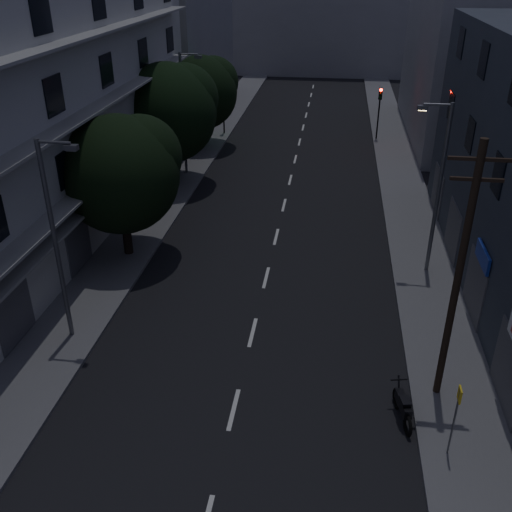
# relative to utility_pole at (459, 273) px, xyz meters

# --- Properties ---
(ground) EXTENTS (160.00, 160.00, 0.00)m
(ground) POSITION_rel_utility_pole_xyz_m (-6.89, 16.77, -4.87)
(ground) COLOR black
(ground) RESTS_ON ground
(sidewalk_left) EXTENTS (3.00, 90.00, 0.15)m
(sidewalk_left) POSITION_rel_utility_pole_xyz_m (-14.39, 16.77, -4.79)
(sidewalk_left) COLOR #565659
(sidewalk_left) RESTS_ON ground
(sidewalk_right) EXTENTS (3.00, 90.00, 0.15)m
(sidewalk_right) POSITION_rel_utility_pole_xyz_m (0.61, 16.77, -4.79)
(sidewalk_right) COLOR #565659
(sidewalk_right) RESTS_ON ground
(lane_markings) EXTENTS (0.15, 60.50, 0.01)m
(lane_markings) POSITION_rel_utility_pole_xyz_m (-6.89, 23.02, -4.86)
(lane_markings) COLOR beige
(lane_markings) RESTS_ON ground
(building_left) EXTENTS (7.00, 36.00, 14.00)m
(building_left) POSITION_rel_utility_pole_xyz_m (-18.86, 9.77, 2.13)
(building_left) COLOR #A9A9A4
(building_left) RESTS_ON ground
(building_far_left) EXTENTS (6.00, 20.00, 16.00)m
(building_far_left) POSITION_rel_utility_pole_xyz_m (-18.89, 39.77, 3.13)
(building_far_left) COLOR slate
(building_far_left) RESTS_ON ground
(building_far_right) EXTENTS (6.00, 20.00, 13.00)m
(building_far_right) POSITION_rel_utility_pole_xyz_m (5.11, 33.77, 1.63)
(building_far_right) COLOR slate
(building_far_right) RESTS_ON ground
(building_far_end) EXTENTS (24.00, 8.00, 10.00)m
(building_far_end) POSITION_rel_utility_pole_xyz_m (-6.89, 61.77, 0.13)
(building_far_end) COLOR slate
(building_far_end) RESTS_ON ground
(tree_near) EXTENTS (5.71, 5.71, 7.05)m
(tree_near) POSITION_rel_utility_pole_xyz_m (-14.06, 8.66, -0.31)
(tree_near) COLOR black
(tree_near) RESTS_ON sidewalk_left
(tree_mid) EXTENTS (6.27, 6.27, 7.72)m
(tree_mid) POSITION_rel_utility_pole_xyz_m (-14.62, 19.05, 0.10)
(tree_mid) COLOR black
(tree_mid) RESTS_ON sidewalk_left
(tree_far) EXTENTS (5.57, 5.57, 6.89)m
(tree_far) POSITION_rel_utility_pole_xyz_m (-14.38, 27.49, -0.40)
(tree_far) COLOR black
(tree_far) RESTS_ON sidewalk_left
(traffic_signal_far_right) EXTENTS (0.28, 0.37, 4.10)m
(traffic_signal_far_right) POSITION_rel_utility_pole_xyz_m (-0.63, 31.10, -1.77)
(traffic_signal_far_right) COLOR black
(traffic_signal_far_right) RESTS_ON sidewalk_right
(traffic_signal_far_left) EXTENTS (0.28, 0.37, 4.10)m
(traffic_signal_far_left) POSITION_rel_utility_pole_xyz_m (-13.44, 31.04, -1.77)
(traffic_signal_far_left) COLOR black
(traffic_signal_far_left) RESTS_ON sidewalk_left
(street_lamp_left_near) EXTENTS (1.51, 0.25, 8.00)m
(street_lamp_left_near) POSITION_rel_utility_pole_xyz_m (-13.91, 1.47, -0.27)
(street_lamp_left_near) COLOR #585A60
(street_lamp_left_near) RESTS_ON sidewalk_left
(street_lamp_right) EXTENTS (1.51, 0.25, 8.00)m
(street_lamp_right) POSITION_rel_utility_pole_xyz_m (0.61, 8.89, -0.27)
(street_lamp_right) COLOR slate
(street_lamp_right) RESTS_ON sidewalk_right
(street_lamp_left_far) EXTENTS (1.51, 0.25, 8.00)m
(street_lamp_left_far) POSITION_rel_utility_pole_xyz_m (-14.07, 20.91, -0.27)
(street_lamp_left_far) COLOR #5A5B62
(street_lamp_left_far) RESTS_ON sidewalk_left
(utility_pole) EXTENTS (1.80, 0.24, 9.00)m
(utility_pole) POSITION_rel_utility_pole_xyz_m (0.00, 0.00, 0.00)
(utility_pole) COLOR black
(utility_pole) RESTS_ON sidewalk_right
(bus_stop_sign) EXTENTS (0.06, 0.35, 2.52)m
(bus_stop_sign) POSITION_rel_utility_pole_xyz_m (-0.06, -2.83, -2.98)
(bus_stop_sign) COLOR #595B60
(bus_stop_sign) RESTS_ON sidewalk_right
(motorcycle) EXTENTS (0.66, 1.96, 1.27)m
(motorcycle) POSITION_rel_utility_pole_xyz_m (-1.31, -1.39, -4.37)
(motorcycle) COLOR black
(motorcycle) RESTS_ON ground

